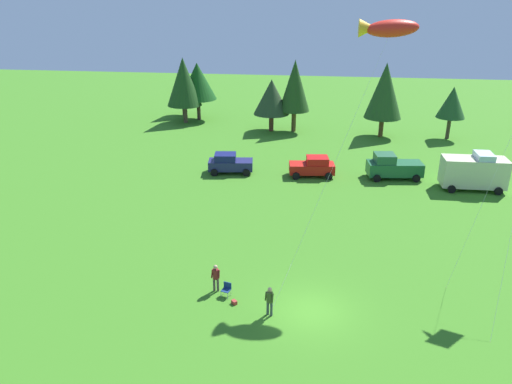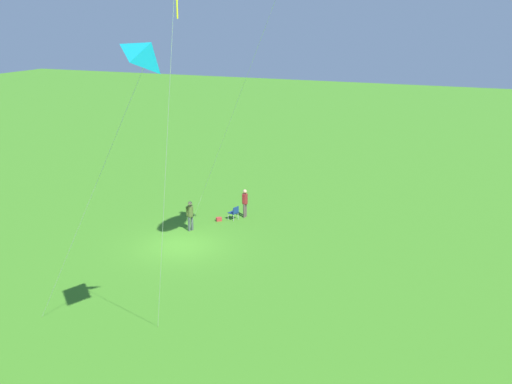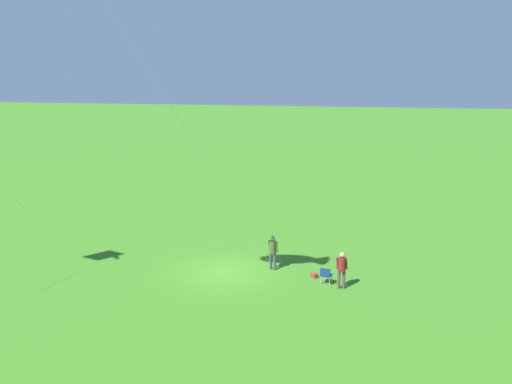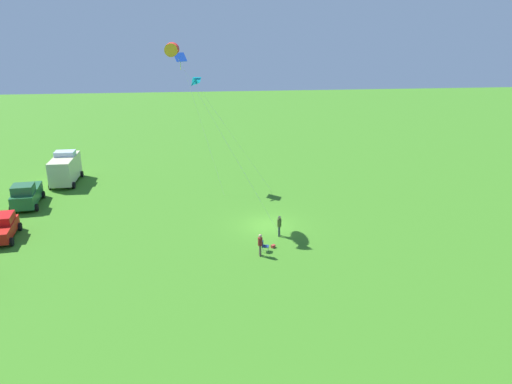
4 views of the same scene
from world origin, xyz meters
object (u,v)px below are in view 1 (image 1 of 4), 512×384
folding_chair (227,288)px  car_navy_hatch (229,163)px  person_spectator (216,276)px  backpack_on_grass (234,302)px  truck_green_flatbed (393,167)px  van_camper_beige (474,171)px  car_red_sedan (313,166)px  kite_large_fish (386,28)px  person_kite_flyer (270,299)px

folding_chair → car_navy_hatch: bearing=-154.3°
person_spectator → car_navy_hatch: 20.35m
backpack_on_grass → truck_green_flatbed: size_ratio=0.06×
folding_chair → van_camper_beige: van_camper_beige is taller
backpack_on_grass → car_red_sedan: size_ratio=0.07×
car_navy_hatch → van_camper_beige: 22.06m
folding_chair → car_red_sedan: (4.44, 20.61, 0.46)m
kite_large_fish → car_navy_hatch: bearing=130.5°
person_spectator → truck_green_flatbed: (12.52, 20.66, 0.08)m
folding_chair → truck_green_flatbed: truck_green_flatbed is taller
truck_green_flatbed → person_kite_flyer: bearing=61.2°
person_kite_flyer → truck_green_flatbed: 24.37m
folding_chair → person_spectator: (-0.70, 0.39, 0.53)m
van_camper_beige → kite_large_fish: bearing=-129.5°
person_kite_flyer → folding_chair: person_kite_flyer is taller
person_kite_flyer → truck_green_flatbed: bearing=178.4°
person_spectator → truck_green_flatbed: bearing=146.5°
truck_green_flatbed → kite_large_fish: bearing=69.8°
car_navy_hatch → kite_large_fish: 22.70m
kite_large_fish → person_spectator: bearing=-145.5°
person_spectator → backpack_on_grass: 1.94m
folding_chair → car_red_sedan: size_ratio=0.19×
backpack_on_grass → car_red_sedan: 21.73m
car_navy_hatch → truck_green_flatbed: (15.35, 0.51, 0.15)m
person_kite_flyer → person_spectator: same height
car_navy_hatch → truck_green_flatbed: truck_green_flatbed is taller
person_spectator → car_navy_hatch: bearing=-174.3°
folding_chair → backpack_on_grass: (0.57, -0.76, -0.38)m
folding_chair → car_navy_hatch: car_navy_hatch is taller
person_kite_flyer → car_navy_hatch: bearing=-143.9°
folding_chair → van_camper_beige: size_ratio=0.15×
person_spectator → backpack_on_grass: size_ratio=5.44×
car_navy_hatch → kite_large_fish: kite_large_fish is taller
person_kite_flyer → backpack_on_grass: 2.39m
folding_chair → kite_large_fish: bearing=144.2°
person_kite_flyer → kite_large_fish: kite_large_fish is taller
van_camper_beige → backpack_on_grass: bearing=-132.6°
backpack_on_grass → van_camper_beige: (17.91, 19.87, 1.53)m
folding_chair → backpack_on_grass: size_ratio=2.56×
backpack_on_grass → car_red_sedan: car_red_sedan is taller
person_spectator → car_red_sedan: size_ratio=0.40×
folding_chair → backpack_on_grass: 1.02m
truck_green_flatbed → car_navy_hatch: bearing=-4.8°
car_red_sedan → van_camper_beige: bearing=-12.9°
backpack_on_grass → car_navy_hatch: size_ratio=0.07×
person_spectator → kite_large_fish: bearing=122.2°
person_spectator → car_navy_hatch: car_navy_hatch is taller
kite_large_fish → folding_chair: bearing=-141.7°
folding_chair → car_navy_hatch: size_ratio=0.19×
backpack_on_grass → van_camper_beige: size_ratio=0.06×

